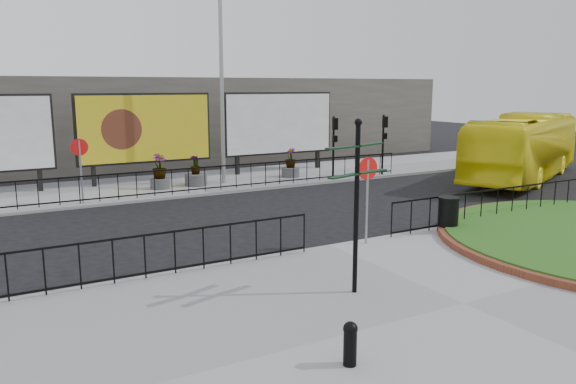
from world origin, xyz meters
TOP-DOWN VIEW (x-y plane):
  - ground at (0.00, 0.00)m, footprint 90.00×90.00m
  - pavement_near at (0.00, -5.00)m, footprint 30.00×10.00m
  - pavement_far at (0.00, 12.00)m, footprint 44.00×6.00m
  - railing_near_left at (-6.00, -0.30)m, footprint 10.00×0.10m
  - railing_near_right at (6.50, -0.30)m, footprint 9.00×0.10m
  - railing_far at (1.00, 9.30)m, footprint 18.00×0.10m
  - speed_sign_far at (-5.00, 9.40)m, footprint 0.64×0.07m
  - speed_sign_near at (1.00, -0.40)m, footprint 0.64×0.07m
  - billboard_mid at (-1.50, 12.97)m, footprint 6.20×0.31m
  - billboard_right at (5.50, 12.97)m, footprint 6.20×0.31m
  - lamp_post at (1.51, 11.00)m, footprint 0.74×0.18m
  - signal_pole_a at (6.50, 9.34)m, footprint 0.22×0.26m
  - signal_pole_b at (9.50, 9.34)m, footprint 0.22×0.26m
  - building_backdrop at (0.00, 22.00)m, footprint 40.00×10.00m
  - fingerpost_sign at (-1.57, -3.35)m, footprint 1.75×0.70m
  - bollard at (-3.57, -5.96)m, footprint 0.24×0.24m
  - litter_bin at (3.97, -0.60)m, footprint 0.66×0.66m
  - bus at (14.87, 5.28)m, footprint 11.54×7.16m
  - planter_a at (-1.50, 11.00)m, footprint 0.85×0.85m
  - planter_b at (0.14, 11.00)m, footprint 0.99×0.99m
  - planter_c at (5.06, 11.00)m, footprint 0.88×0.88m

SIDE VIEW (x-z plane):
  - ground at x=0.00m, z-range 0.00..0.00m
  - pavement_near at x=0.00m, z-range 0.00..0.12m
  - pavement_far at x=0.00m, z-range 0.00..0.12m
  - bollard at x=-3.57m, z-range 0.15..0.89m
  - planter_b at x=0.14m, z-range -0.11..1.25m
  - planter_c at x=5.06m, z-range -0.05..1.37m
  - litter_bin at x=3.97m, z-range 0.12..1.21m
  - railing_near_left at x=-6.00m, z-range 0.12..1.22m
  - railing_near_right at x=6.50m, z-range 0.12..1.22m
  - railing_far at x=1.00m, z-range 0.12..1.22m
  - planter_a at x=-1.50m, z-range 0.00..1.52m
  - bus at x=14.87m, z-range 0.00..3.19m
  - speed_sign_far at x=-5.00m, z-range 0.68..3.15m
  - speed_sign_near at x=1.00m, z-range 0.68..3.15m
  - signal_pole_a at x=6.50m, z-range 0.60..3.60m
  - signal_pole_b at x=9.50m, z-range 0.60..3.60m
  - fingerpost_sign at x=-1.57m, z-range 0.51..4.26m
  - building_backdrop at x=0.00m, z-range 0.00..5.00m
  - billboard_mid at x=-1.50m, z-range 0.55..4.65m
  - billboard_right at x=5.50m, z-range 0.55..4.65m
  - lamp_post at x=1.51m, z-range 0.21..9.44m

